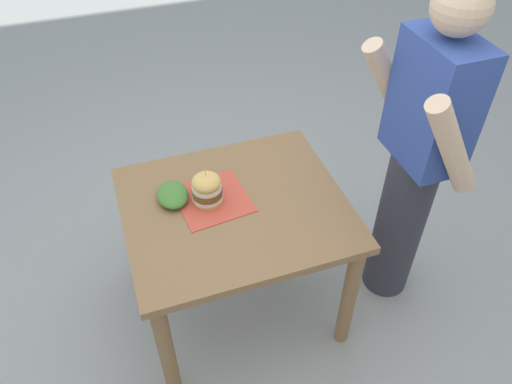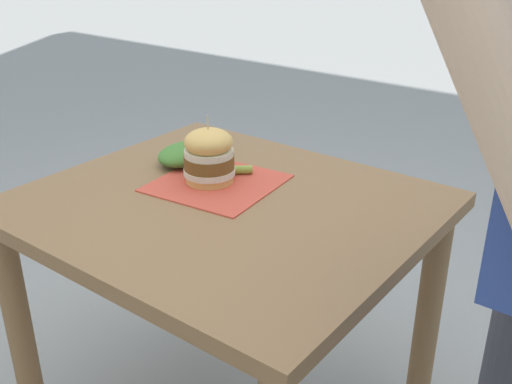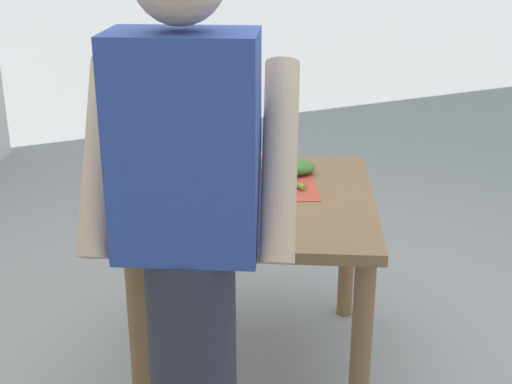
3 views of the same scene
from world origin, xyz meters
name	(u,v)px [view 1 (image 1 of 3)]	position (x,y,z in m)	size (l,w,h in m)	color
ground_plane	(239,302)	(0.00, 0.00, 0.00)	(80.00, 80.00, 0.00)	#9E9E99
patio_table	(236,225)	(0.00, 0.00, 0.61)	(0.87, 0.98, 0.74)	olive
serving_paper	(213,199)	(-0.07, -0.08, 0.74)	(0.31, 0.31, 0.00)	#D64C38
sandwich	(207,189)	(-0.06, -0.11, 0.82)	(0.14, 0.14, 0.18)	#E5B25B
pickle_spear	(210,185)	(-0.15, -0.07, 0.76)	(0.02, 0.02, 0.08)	#8EA83D
side_salad	(173,195)	(-0.12, -0.25, 0.77)	(0.18, 0.14, 0.06)	#477F33
diner_across_table	(417,159)	(0.12, 0.82, 0.88)	(0.55, 0.35, 1.69)	#33333D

